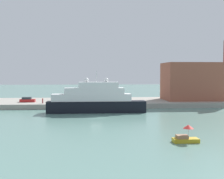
% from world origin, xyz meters
% --- Properties ---
extents(ground, '(400.00, 400.00, 0.00)m').
position_xyz_m(ground, '(0.00, 0.00, 0.00)').
color(ground, slate).
extents(quay_dock, '(110.00, 22.92, 1.43)m').
position_xyz_m(quay_dock, '(0.00, 27.46, 0.72)').
color(quay_dock, gray).
rests_on(quay_dock, ground).
extents(large_yacht, '(25.61, 3.65, 10.86)m').
position_xyz_m(large_yacht, '(-0.12, 8.50, 3.18)').
color(large_yacht, black).
rests_on(large_yacht, ground).
extents(small_motorboat, '(3.80, 1.67, 2.62)m').
position_xyz_m(small_motorboat, '(12.66, -24.91, 0.85)').
color(small_motorboat, '#B7991E').
rests_on(small_motorboat, ground).
extents(harbor_building, '(17.31, 12.76, 12.30)m').
position_xyz_m(harbor_building, '(31.80, 26.85, 7.58)').
color(harbor_building, '#93513D').
rests_on(harbor_building, quay_dock).
extents(parked_car, '(4.58, 1.68, 1.53)m').
position_xyz_m(parked_car, '(-20.65, 23.36, 2.09)').
color(parked_car, '#B21E1E').
rests_on(parked_car, quay_dock).
extents(person_figure, '(0.36, 0.36, 1.65)m').
position_xyz_m(person_figure, '(-15.35, 19.13, 2.19)').
color(person_figure, maroon).
rests_on(person_figure, quay_dock).
extents(mooring_bollard, '(0.56, 0.56, 0.62)m').
position_xyz_m(mooring_bollard, '(6.30, 16.96, 1.74)').
color(mooring_bollard, black).
rests_on(mooring_bollard, quay_dock).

